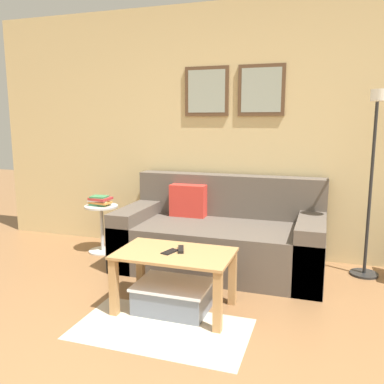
{
  "coord_description": "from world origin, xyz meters",
  "views": [
    {
      "loc": [
        0.91,
        -1.28,
        1.4
      ],
      "look_at": [
        -0.05,
        1.64,
        0.85
      ],
      "focal_mm": 38.0,
      "sensor_mm": 36.0,
      "label": 1
    }
  ],
  "objects_px": {
    "storage_bin": "(173,296)",
    "couch": "(220,237)",
    "floor_lamp": "(374,165)",
    "coffee_table": "(175,264)",
    "remote_control": "(181,249)",
    "book_stack": "(100,201)",
    "side_table": "(102,224)",
    "cell_phone": "(170,252)"
  },
  "relations": [
    {
      "from": "couch",
      "to": "storage_bin",
      "type": "xyz_separation_m",
      "value": [
        -0.1,
        -1.0,
        -0.19
      ]
    },
    {
      "from": "floor_lamp",
      "to": "side_table",
      "type": "distance_m",
      "value": 2.71
    },
    {
      "from": "couch",
      "to": "side_table",
      "type": "distance_m",
      "value": 1.31
    },
    {
      "from": "couch",
      "to": "floor_lamp",
      "type": "height_order",
      "value": "floor_lamp"
    },
    {
      "from": "book_stack",
      "to": "cell_phone",
      "type": "relative_size",
      "value": 1.76
    },
    {
      "from": "couch",
      "to": "book_stack",
      "type": "bearing_deg",
      "value": 178.05
    },
    {
      "from": "floor_lamp",
      "to": "cell_phone",
      "type": "relative_size",
      "value": 11.66
    },
    {
      "from": "book_stack",
      "to": "coffee_table",
      "type": "bearing_deg",
      "value": -39.86
    },
    {
      "from": "storage_bin",
      "to": "side_table",
      "type": "bearing_deg",
      "value": 139.38
    },
    {
      "from": "cell_phone",
      "to": "book_stack",
      "type": "bearing_deg",
      "value": 155.53
    },
    {
      "from": "remote_control",
      "to": "cell_phone",
      "type": "relative_size",
      "value": 1.07
    },
    {
      "from": "coffee_table",
      "to": "floor_lamp",
      "type": "xyz_separation_m",
      "value": [
        1.4,
        1.04,
        0.67
      ]
    },
    {
      "from": "coffee_table",
      "to": "side_table",
      "type": "bearing_deg",
      "value": 139.96
    },
    {
      "from": "storage_bin",
      "to": "side_table",
      "type": "distance_m",
      "value": 1.6
    },
    {
      "from": "storage_bin",
      "to": "couch",
      "type": "bearing_deg",
      "value": 84.12
    },
    {
      "from": "couch",
      "to": "book_stack",
      "type": "distance_m",
      "value": 1.35
    },
    {
      "from": "storage_bin",
      "to": "floor_lamp",
      "type": "relative_size",
      "value": 0.34
    },
    {
      "from": "coffee_table",
      "to": "side_table",
      "type": "height_order",
      "value": "side_table"
    },
    {
      "from": "floor_lamp",
      "to": "cell_phone",
      "type": "distance_m",
      "value": 1.87
    },
    {
      "from": "side_table",
      "to": "cell_phone",
      "type": "xyz_separation_m",
      "value": [
        1.18,
        -1.03,
        0.14
      ]
    },
    {
      "from": "remote_control",
      "to": "coffee_table",
      "type": "bearing_deg",
      "value": -143.93
    },
    {
      "from": "storage_bin",
      "to": "remote_control",
      "type": "bearing_deg",
      "value": 54.52
    },
    {
      "from": "side_table",
      "to": "book_stack",
      "type": "bearing_deg",
      "value": 154.11
    },
    {
      "from": "floor_lamp",
      "to": "cell_phone",
      "type": "bearing_deg",
      "value": -143.7
    },
    {
      "from": "book_stack",
      "to": "side_table",
      "type": "bearing_deg",
      "value": -25.89
    },
    {
      "from": "coffee_table",
      "to": "remote_control",
      "type": "distance_m",
      "value": 0.12
    },
    {
      "from": "side_table",
      "to": "floor_lamp",
      "type": "bearing_deg",
      "value": 0.41
    },
    {
      "from": "storage_bin",
      "to": "book_stack",
      "type": "xyz_separation_m",
      "value": [
        -1.22,
        1.04,
        0.45
      ]
    },
    {
      "from": "couch",
      "to": "floor_lamp",
      "type": "xyz_separation_m",
      "value": [
        1.31,
        0.05,
        0.73
      ]
    },
    {
      "from": "floor_lamp",
      "to": "side_table",
      "type": "relative_size",
      "value": 3.23
    },
    {
      "from": "coffee_table",
      "to": "remote_control",
      "type": "height_order",
      "value": "remote_control"
    },
    {
      "from": "coffee_table",
      "to": "storage_bin",
      "type": "bearing_deg",
      "value": -129.4
    },
    {
      "from": "cell_phone",
      "to": "floor_lamp",
      "type": "bearing_deg",
      "value": 52.8
    },
    {
      "from": "floor_lamp",
      "to": "book_stack",
      "type": "bearing_deg",
      "value": -179.78
    },
    {
      "from": "side_table",
      "to": "book_stack",
      "type": "xyz_separation_m",
      "value": [
        -0.02,
        0.01,
        0.25
      ]
    },
    {
      "from": "side_table",
      "to": "remote_control",
      "type": "distance_m",
      "value": 1.59
    },
    {
      "from": "remote_control",
      "to": "cell_phone",
      "type": "height_order",
      "value": "remote_control"
    },
    {
      "from": "couch",
      "to": "cell_phone",
      "type": "relative_size",
      "value": 13.56
    },
    {
      "from": "storage_bin",
      "to": "side_table",
      "type": "height_order",
      "value": "side_table"
    },
    {
      "from": "coffee_table",
      "to": "remote_control",
      "type": "xyz_separation_m",
      "value": [
        0.03,
        0.05,
        0.1
      ]
    },
    {
      "from": "couch",
      "to": "cell_phone",
      "type": "xyz_separation_m",
      "value": [
        -0.12,
        -1.0,
        0.16
      ]
    },
    {
      "from": "remote_control",
      "to": "book_stack",
      "type": "bearing_deg",
      "value": 122.58
    }
  ]
}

